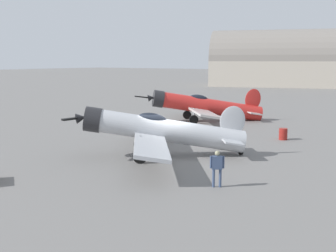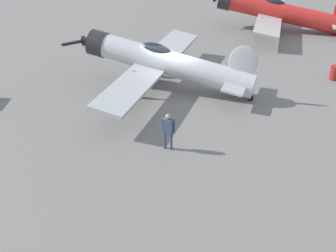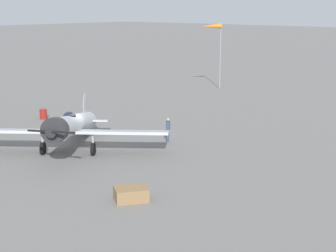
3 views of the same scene
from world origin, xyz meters
The scene contains 5 objects.
ground_plane centered at (0.00, 0.00, 0.00)m, with size 400.00×400.00×0.00m, color slate.
airplane_foreground centered at (0.32, -0.40, 1.57)m, with size 10.71×9.65×3.05m.
airplane_mid_apron centered at (-13.24, -5.15, 1.41)m, with size 9.83×9.79×3.17m.
ground_crew_mechanic centered at (3.58, 5.11, 1.00)m, with size 0.44×0.55×1.65m.
fuel_drum centered at (-8.76, 3.85, 0.41)m, with size 0.62×0.62×0.81m.
Camera 2 is at (12.55, 18.92, 9.96)m, focal length 47.93 mm.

